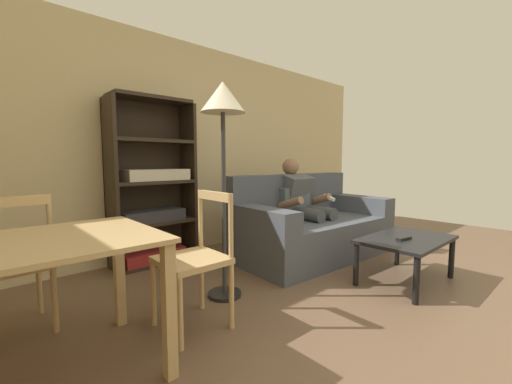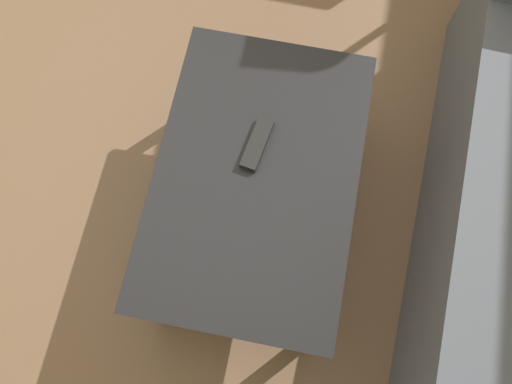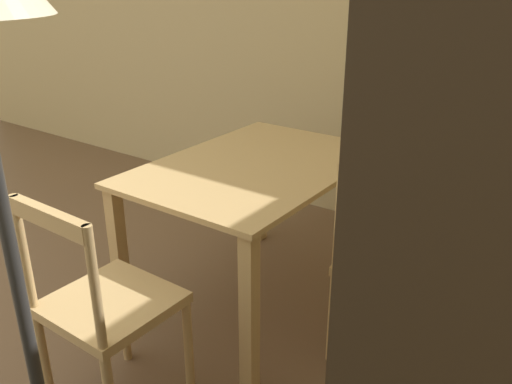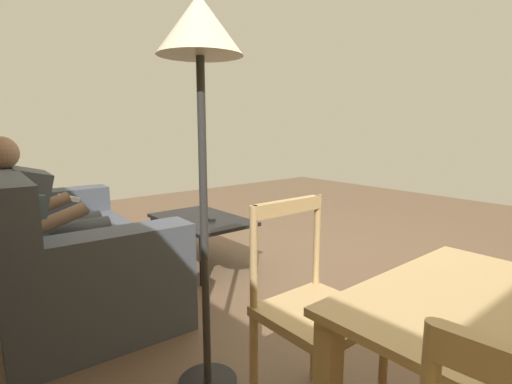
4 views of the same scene
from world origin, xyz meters
name	(u,v)px [view 2 (image 2 of 4)]	position (x,y,z in m)	size (l,w,h in m)	color
ground_plane	(130,5)	(0.00, 0.00, 0.00)	(8.58, 8.58, 0.00)	brown
coffee_table	(256,181)	(0.80, 0.71, 0.36)	(0.93, 0.60, 0.42)	black
tv_remote	(257,144)	(0.70, 0.70, 0.43)	(0.05, 0.17, 0.02)	black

